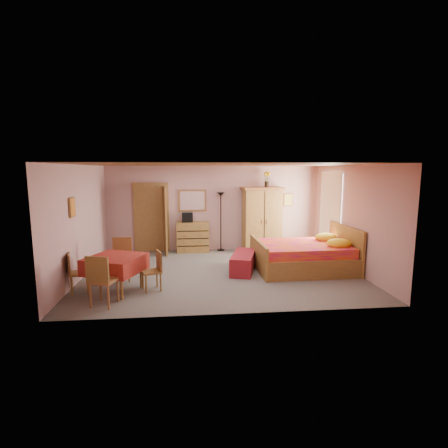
{
  "coord_description": "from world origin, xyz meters",
  "views": [
    {
      "loc": [
        -0.76,
        -8.22,
        2.48
      ],
      "look_at": [
        0.1,
        0.3,
        1.15
      ],
      "focal_mm": 28.0,
      "sensor_mm": 36.0,
      "label": 1
    }
  ],
  "objects": [
    {
      "name": "wardrobe",
      "position": [
        1.46,
        2.19,
        0.98
      ],
      "size": [
        1.3,
        0.75,
        1.96
      ],
      "primitive_type": "cube",
      "rotation": [
        0.0,
        0.0,
        0.09
      ],
      "color": "olive",
      "rests_on": "floor"
    },
    {
      "name": "ceiling",
      "position": [
        0.0,
        0.0,
        2.6
      ],
      "size": [
        6.5,
        6.5,
        0.0
      ],
      "primitive_type": "plane",
      "rotation": [
        3.14,
        0.0,
        0.0
      ],
      "color": "brown",
      "rests_on": "wall_back"
    },
    {
      "name": "window",
      "position": [
        3.21,
        1.2,
        1.45
      ],
      "size": [
        0.08,
        1.4,
        1.95
      ],
      "primitive_type": "cube",
      "color": "white",
      "rests_on": "wall_right"
    },
    {
      "name": "bed",
      "position": [
        2.05,
        0.05,
        0.55
      ],
      "size": [
        2.39,
        1.89,
        1.09
      ],
      "primitive_type": "cube",
      "rotation": [
        0.0,
        0.0,
        0.02
      ],
      "color": "#C01253",
      "rests_on": "floor"
    },
    {
      "name": "doorway",
      "position": [
        -1.9,
        2.47,
        1.02
      ],
      "size": [
        1.06,
        0.12,
        2.15
      ],
      "primitive_type": "cube",
      "color": "#9E6B35",
      "rests_on": "floor"
    },
    {
      "name": "wall_left",
      "position": [
        -3.25,
        0.0,
        1.3
      ],
      "size": [
        0.1,
        5.0,
        2.6
      ],
      "primitive_type": "cube",
      "color": "tan",
      "rests_on": "floor"
    },
    {
      "name": "floor_lamp",
      "position": [
        0.21,
        2.35,
        0.9
      ],
      "size": [
        0.29,
        0.29,
        1.81
      ],
      "primitive_type": "cube",
      "rotation": [
        0.0,
        0.0,
        -0.33
      ],
      "color": "black",
      "rests_on": "floor"
    },
    {
      "name": "chair_north",
      "position": [
        -2.3,
        -0.36,
        0.48
      ],
      "size": [
        0.45,
        0.45,
        0.95
      ],
      "primitive_type": "cube",
      "rotation": [
        0.0,
        0.0,
        3.18
      ],
      "color": "olive",
      "rests_on": "floor"
    },
    {
      "name": "chest_of_drawers",
      "position": [
        -0.66,
        2.29,
        0.46
      ],
      "size": [
        0.97,
        0.49,
        0.92
      ],
      "primitive_type": "cube",
      "rotation": [
        0.0,
        0.0,
        -0.0
      ],
      "color": "olive",
      "rests_on": "floor"
    },
    {
      "name": "stereo",
      "position": [
        -0.81,
        2.28,
        1.07
      ],
      "size": [
        0.32,
        0.24,
        0.3
      ],
      "primitive_type": "cube",
      "rotation": [
        0.0,
        0.0,
        0.0
      ],
      "color": "black",
      "rests_on": "chest_of_drawers"
    },
    {
      "name": "chair_south",
      "position": [
        -2.35,
        -1.84,
        0.48
      ],
      "size": [
        0.54,
        0.54,
        0.97
      ],
      "primitive_type": "cube",
      "rotation": [
        0.0,
        0.0,
        -0.28
      ],
      "color": "#9C6234",
      "rests_on": "floor"
    },
    {
      "name": "floor",
      "position": [
        0.0,
        0.0,
        0.0
      ],
      "size": [
        6.5,
        6.5,
        0.0
      ],
      "primitive_type": "plane",
      "color": "slate",
      "rests_on": "ground"
    },
    {
      "name": "wall_right",
      "position": [
        3.25,
        0.0,
        1.3
      ],
      "size": [
        0.1,
        5.0,
        2.6
      ],
      "primitive_type": "cube",
      "color": "tan",
      "rests_on": "floor"
    },
    {
      "name": "wall_front",
      "position": [
        0.0,
        -2.5,
        1.3
      ],
      "size": [
        6.5,
        0.1,
        2.6
      ],
      "primitive_type": "cube",
      "color": "tan",
      "rests_on": "floor"
    },
    {
      "name": "chair_east",
      "position": [
        -1.56,
        -1.13,
        0.41
      ],
      "size": [
        0.47,
        0.47,
        0.82
      ],
      "primitive_type": "cube",
      "rotation": [
        0.0,
        0.0,
        1.91
      ],
      "color": "olive",
      "rests_on": "floor"
    },
    {
      "name": "wall_back",
      "position": [
        0.0,
        2.5,
        1.3
      ],
      "size": [
        6.5,
        0.1,
        2.6
      ],
      "primitive_type": "cube",
      "color": "tan",
      "rests_on": "floor"
    },
    {
      "name": "sunflower_vase",
      "position": [
        1.6,
        2.25,
        2.2
      ],
      "size": [
        0.2,
        0.2,
        0.47
      ],
      "primitive_type": "cube",
      "rotation": [
        0.0,
        0.0,
        -0.07
      ],
      "color": "yellow",
      "rests_on": "wardrobe"
    },
    {
      "name": "dining_table",
      "position": [
        -2.27,
        -1.13,
        0.37
      ],
      "size": [
        1.32,
        1.32,
        0.74
      ],
      "primitive_type": "cube",
      "rotation": [
        0.0,
        0.0,
        -0.39
      ],
      "color": "maroon",
      "rests_on": "floor"
    },
    {
      "name": "bench",
      "position": [
        0.56,
        0.06,
        0.22
      ],
      "size": [
        0.85,
        1.43,
        0.45
      ],
      "primitive_type": "cube",
      "rotation": [
        0.0,
        0.0,
        -0.28
      ],
      "color": "maroon",
      "rests_on": "floor"
    },
    {
      "name": "chair_west",
      "position": [
        -3.02,
        -1.09,
        0.41
      ],
      "size": [
        0.47,
        0.47,
        0.82
      ],
      "primitive_type": "cube",
      "rotation": [
        0.0,
        0.0,
        -1.27
      ],
      "color": "olive",
      "rests_on": "floor"
    },
    {
      "name": "wall_mirror",
      "position": [
        -0.66,
        2.5,
        1.55
      ],
      "size": [
        0.86,
        0.08,
        0.68
      ],
      "primitive_type": "cube",
      "rotation": [
        0.0,
        0.0,
        0.04
      ],
      "color": "white",
      "rests_on": "wall_back"
    },
    {
      "name": "picture_left",
      "position": [
        -3.22,
        -0.6,
        1.7
      ],
      "size": [
        0.04,
        0.32,
        0.42
      ],
      "primitive_type": "cube",
      "color": "orange",
      "rests_on": "wall_left"
    },
    {
      "name": "picture_back",
      "position": [
        2.35,
        2.47,
        1.55
      ],
      "size": [
        0.3,
        0.04,
        0.4
      ],
      "primitive_type": "cube",
      "color": "#D8BF59",
      "rests_on": "wall_back"
    }
  ]
}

